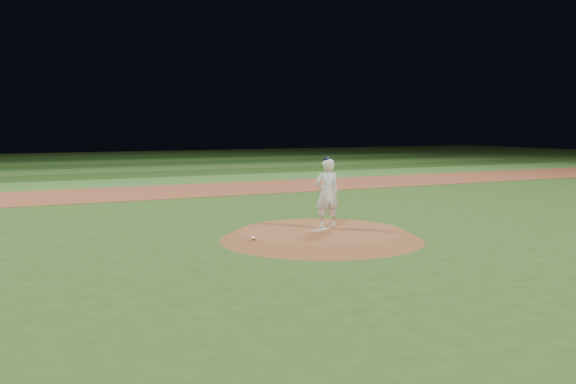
{
  "coord_description": "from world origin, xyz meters",
  "views": [
    {
      "loc": [
        -8.48,
        -14.83,
        3.08
      ],
      "look_at": [
        0.0,
        2.0,
        1.1
      ],
      "focal_mm": 40.0,
      "sensor_mm": 36.0,
      "label": 1
    }
  ],
  "objects_px": {
    "pitchers_mound": "(321,235)",
    "pitcher_on_mound": "(327,193)",
    "pitching_rubber": "(320,230)",
    "rosin_bag": "(253,238)"
  },
  "relations": [
    {
      "from": "pitcher_on_mound",
      "to": "pitching_rubber",
      "type": "bearing_deg",
      "value": -142.73
    },
    {
      "from": "pitching_rubber",
      "to": "pitcher_on_mound",
      "type": "distance_m",
      "value": 1.08
    },
    {
      "from": "pitchers_mound",
      "to": "pitcher_on_mound",
      "type": "distance_m",
      "value": 1.17
    },
    {
      "from": "pitcher_on_mound",
      "to": "rosin_bag",
      "type": "bearing_deg",
      "value": -164.69
    },
    {
      "from": "pitching_rubber",
      "to": "rosin_bag",
      "type": "relative_size",
      "value": 4.65
    },
    {
      "from": "pitchers_mound",
      "to": "rosin_bag",
      "type": "distance_m",
      "value": 2.24
    },
    {
      "from": "pitchers_mound",
      "to": "pitcher_on_mound",
      "type": "bearing_deg",
      "value": 39.19
    },
    {
      "from": "rosin_bag",
      "to": "pitching_rubber",
      "type": "bearing_deg",
      "value": 10.21
    },
    {
      "from": "rosin_bag",
      "to": "pitcher_on_mound",
      "type": "xyz_separation_m",
      "value": [
        2.51,
        0.69,
        0.93
      ]
    },
    {
      "from": "pitchers_mound",
      "to": "pitcher_on_mound",
      "type": "height_order",
      "value": "pitcher_on_mound"
    }
  ]
}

